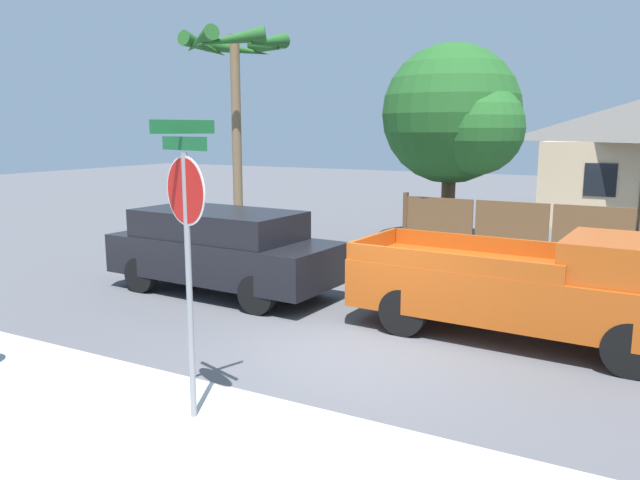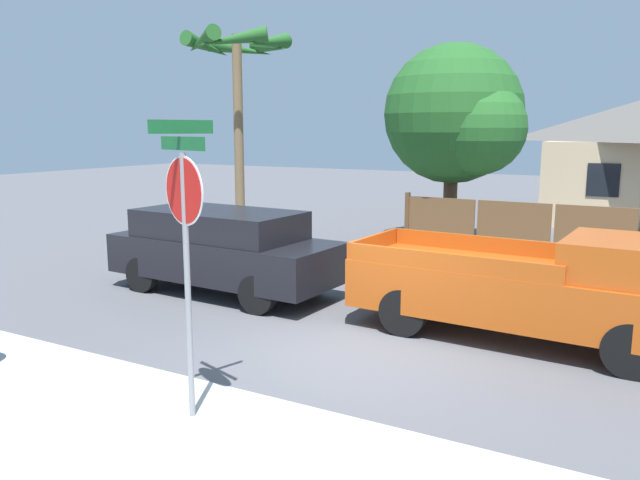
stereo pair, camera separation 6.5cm
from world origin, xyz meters
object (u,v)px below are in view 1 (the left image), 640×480
(red_suv, at_px, (222,248))
(orange_pickup, at_px, (537,287))
(stop_sign, at_px, (187,219))
(oak_tree, at_px, (456,117))
(palm_tree, at_px, (235,62))

(red_suv, distance_m, orange_pickup, 6.25)
(red_suv, xyz_separation_m, orange_pickup, (6.25, -0.01, -0.06))
(red_suv, bearing_deg, orange_pickup, 2.89)
(stop_sign, bearing_deg, oak_tree, 110.71)
(palm_tree, height_order, stop_sign, palm_tree)
(palm_tree, distance_m, orange_pickup, 11.57)
(orange_pickup, bearing_deg, palm_tree, 155.11)
(palm_tree, bearing_deg, oak_tree, 22.88)
(oak_tree, height_order, orange_pickup, oak_tree)
(oak_tree, xyz_separation_m, stop_sign, (0.57, -12.20, -1.33))
(oak_tree, xyz_separation_m, orange_pickup, (3.62, -7.47, -2.81))
(palm_tree, xyz_separation_m, orange_pickup, (9.46, -5.01, -4.39))
(palm_tree, bearing_deg, stop_sign, -56.69)
(oak_tree, bearing_deg, palm_tree, -157.12)
(orange_pickup, bearing_deg, red_suv, -177.11)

